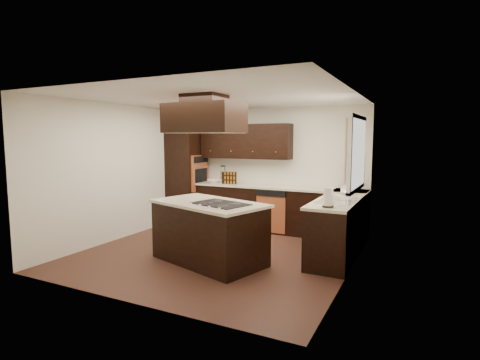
% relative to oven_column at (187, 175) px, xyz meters
% --- Properties ---
extents(floor, '(4.20, 4.20, 0.02)m').
position_rel_oven_column_xyz_m(floor, '(1.78, -1.71, -1.07)').
color(floor, brown).
rests_on(floor, ground).
extents(ceiling, '(4.20, 4.20, 0.02)m').
position_rel_oven_column_xyz_m(ceiling, '(1.78, -1.71, 1.45)').
color(ceiling, silver).
rests_on(ceiling, ground).
extents(wall_back, '(4.20, 0.02, 2.50)m').
position_rel_oven_column_xyz_m(wall_back, '(1.78, 0.40, 0.19)').
color(wall_back, white).
rests_on(wall_back, ground).
extents(wall_front, '(4.20, 0.02, 2.50)m').
position_rel_oven_column_xyz_m(wall_front, '(1.78, -3.81, 0.19)').
color(wall_front, white).
rests_on(wall_front, ground).
extents(wall_left, '(0.02, 4.20, 2.50)m').
position_rel_oven_column_xyz_m(wall_left, '(-0.33, -1.71, 0.19)').
color(wall_left, white).
rests_on(wall_left, ground).
extents(wall_right, '(0.02, 4.20, 2.50)m').
position_rel_oven_column_xyz_m(wall_right, '(3.88, -1.71, 0.19)').
color(wall_right, white).
rests_on(wall_right, ground).
extents(oven_column, '(0.65, 0.75, 2.12)m').
position_rel_oven_column_xyz_m(oven_column, '(0.00, 0.00, 0.00)').
color(oven_column, black).
rests_on(oven_column, floor).
extents(wall_oven_face, '(0.05, 0.62, 0.78)m').
position_rel_oven_column_xyz_m(wall_oven_face, '(0.35, 0.00, 0.06)').
color(wall_oven_face, '#B05830').
rests_on(wall_oven_face, oven_column).
extents(base_cabinets_back, '(2.93, 0.60, 0.88)m').
position_rel_oven_column_xyz_m(base_cabinets_back, '(1.81, 0.09, -0.62)').
color(base_cabinets_back, black).
rests_on(base_cabinets_back, floor).
extents(base_cabinets_right, '(0.60, 2.40, 0.88)m').
position_rel_oven_column_xyz_m(base_cabinets_right, '(3.58, -0.80, -0.62)').
color(base_cabinets_right, black).
rests_on(base_cabinets_right, floor).
extents(countertop_back, '(2.93, 0.63, 0.04)m').
position_rel_oven_column_xyz_m(countertop_back, '(1.81, 0.08, -0.16)').
color(countertop_back, beige).
rests_on(countertop_back, base_cabinets_back).
extents(countertop_right, '(0.63, 2.40, 0.04)m').
position_rel_oven_column_xyz_m(countertop_right, '(3.56, -0.80, -0.16)').
color(countertop_right, beige).
rests_on(countertop_right, base_cabinets_right).
extents(upper_cabinets, '(2.00, 0.34, 0.72)m').
position_rel_oven_column_xyz_m(upper_cabinets, '(1.34, 0.23, 0.75)').
color(upper_cabinets, black).
rests_on(upper_cabinets, wall_back).
extents(dishwasher_front, '(0.60, 0.05, 0.72)m').
position_rel_oven_column_xyz_m(dishwasher_front, '(2.10, -0.20, -0.66)').
color(dishwasher_front, '#B05830').
rests_on(dishwasher_front, floor).
extents(window_frame, '(0.06, 1.32, 1.12)m').
position_rel_oven_column_xyz_m(window_frame, '(3.85, -1.16, 0.59)').
color(window_frame, white).
rests_on(window_frame, wall_right).
extents(window_pane, '(0.00, 1.20, 1.00)m').
position_rel_oven_column_xyz_m(window_pane, '(3.87, -1.16, 0.59)').
color(window_pane, white).
rests_on(window_pane, wall_right).
extents(curtain_left, '(0.02, 0.34, 0.90)m').
position_rel_oven_column_xyz_m(curtain_left, '(3.79, -1.57, 0.64)').
color(curtain_left, '#FFEDC2').
rests_on(curtain_left, wall_right).
extents(curtain_right, '(0.02, 0.34, 0.90)m').
position_rel_oven_column_xyz_m(curtain_right, '(3.79, -0.74, 0.64)').
color(curtain_right, '#FFEDC2').
rests_on(curtain_right, wall_right).
extents(sink_rim, '(0.52, 0.84, 0.01)m').
position_rel_oven_column_xyz_m(sink_rim, '(3.58, -1.16, -0.14)').
color(sink_rim, silver).
rests_on(sink_rim, countertop_right).
extents(island, '(1.87, 1.36, 0.88)m').
position_rel_oven_column_xyz_m(island, '(1.87, -2.16, -0.62)').
color(island, black).
rests_on(island, floor).
extents(island_top, '(1.94, 1.44, 0.04)m').
position_rel_oven_column_xyz_m(island_top, '(1.87, -2.16, -0.16)').
color(island_top, beige).
rests_on(island_top, island).
extents(cooktop, '(0.91, 0.74, 0.01)m').
position_rel_oven_column_xyz_m(cooktop, '(2.11, -2.23, -0.13)').
color(cooktop, black).
rests_on(cooktop, island_top).
extents(range_hood, '(1.05, 0.72, 0.42)m').
position_rel_oven_column_xyz_m(range_hood, '(1.88, -2.25, 1.10)').
color(range_hood, black).
rests_on(range_hood, ceiling).
extents(hood_duct, '(0.55, 0.50, 0.13)m').
position_rel_oven_column_xyz_m(hood_duct, '(1.88, -2.25, 1.38)').
color(hood_duct, black).
rests_on(hood_duct, ceiling).
extents(blender_base, '(0.15, 0.15, 0.10)m').
position_rel_oven_column_xyz_m(blender_base, '(0.91, 0.03, -0.09)').
color(blender_base, silver).
rests_on(blender_base, countertop_back).
extents(blender_pitcher, '(0.13, 0.13, 0.26)m').
position_rel_oven_column_xyz_m(blender_pitcher, '(0.91, 0.03, 0.09)').
color(blender_pitcher, silver).
rests_on(blender_pitcher, blender_base).
extents(spice_rack, '(0.32, 0.15, 0.26)m').
position_rel_oven_column_xyz_m(spice_rack, '(1.07, 0.01, -0.01)').
color(spice_rack, black).
rests_on(spice_rack, countertop_back).
extents(mixing_bowl, '(0.31, 0.31, 0.07)m').
position_rel_oven_column_xyz_m(mixing_bowl, '(0.71, 0.03, -0.10)').
color(mixing_bowl, white).
rests_on(mixing_bowl, countertop_back).
extents(soap_bottle, '(0.11, 0.11, 0.22)m').
position_rel_oven_column_xyz_m(soap_bottle, '(3.55, -0.49, -0.03)').
color(soap_bottle, white).
rests_on(soap_bottle, countertop_right).
extents(paper_towel, '(0.14, 0.14, 0.28)m').
position_rel_oven_column_xyz_m(paper_towel, '(3.58, -1.80, -0.00)').
color(paper_towel, white).
rests_on(paper_towel, countertop_right).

